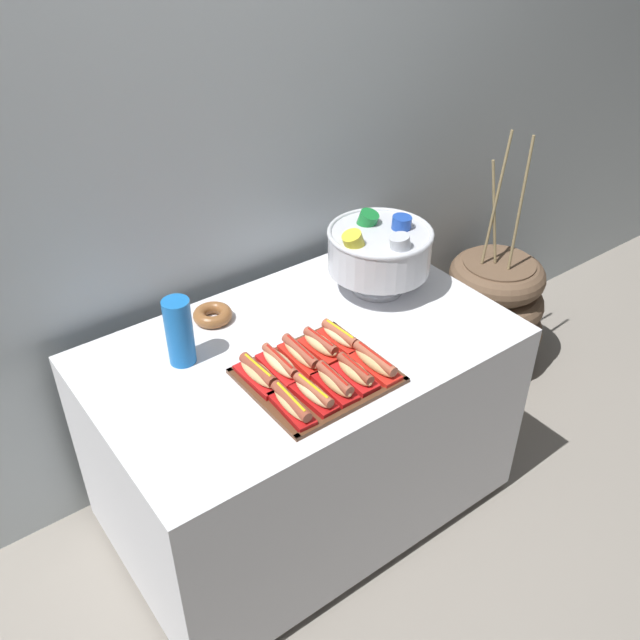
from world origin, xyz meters
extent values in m
plane|color=gray|center=(0.00, 0.00, 0.00)|extent=(10.00, 10.00, 0.00)
cube|color=#B2BCC1|center=(0.00, 0.52, 1.30)|extent=(6.00, 0.10, 2.60)
cube|color=silver|center=(0.00, 0.00, 0.40)|extent=(1.33, 0.81, 0.71)
cylinder|color=black|center=(0.55, -0.29, 0.02)|extent=(0.05, 0.05, 0.04)
cylinder|color=black|center=(-0.55, 0.29, 0.02)|extent=(0.05, 0.05, 0.04)
cylinder|color=black|center=(0.55, 0.29, 0.02)|extent=(0.05, 0.05, 0.04)
cylinder|color=brown|center=(1.18, 0.19, 0.27)|extent=(0.31, 0.31, 0.55)
torus|color=brown|center=(1.18, 0.19, 0.07)|extent=(0.47, 0.47, 0.12)
torus|color=brown|center=(1.18, 0.19, 0.20)|extent=(0.48, 0.48, 0.12)
torus|color=brown|center=(1.18, 0.19, 0.34)|extent=(0.45, 0.45, 0.12)
torus|color=brown|center=(1.18, 0.19, 0.48)|extent=(0.42, 0.42, 0.12)
cylinder|color=#937F56|center=(1.14, 0.23, 0.83)|extent=(0.08, 0.02, 0.57)
cylinder|color=#937F56|center=(1.14, 0.23, 0.77)|extent=(0.05, 0.08, 0.45)
cylinder|color=#937F56|center=(1.18, 0.14, 0.83)|extent=(0.04, 0.03, 0.58)
cube|color=#56331E|center=(-0.06, -0.16, 0.76)|extent=(0.41, 0.36, 0.01)
cube|color=#56331E|center=(-0.06, -0.34, 0.76)|extent=(0.41, 0.02, 0.01)
cube|color=#56331E|center=(-0.06, 0.01, 0.76)|extent=(0.41, 0.02, 0.01)
cube|color=#56331E|center=(-0.26, -0.17, 0.76)|extent=(0.02, 0.36, 0.01)
cube|color=#56331E|center=(0.13, -0.16, 0.76)|extent=(0.02, 0.36, 0.01)
cube|color=#B21414|center=(-0.21, -0.25, 0.77)|extent=(0.06, 0.18, 0.02)
ellipsoid|color=tan|center=(-0.21, -0.25, 0.79)|extent=(0.05, 0.16, 0.04)
cylinder|color=brown|center=(-0.21, -0.25, 0.80)|extent=(0.04, 0.17, 0.03)
cylinder|color=yellow|center=(-0.21, -0.25, 0.82)|extent=(0.01, 0.14, 0.01)
cube|color=#B21414|center=(-0.14, -0.25, 0.77)|extent=(0.06, 0.16, 0.02)
ellipsoid|color=beige|center=(-0.14, -0.25, 0.79)|extent=(0.05, 0.15, 0.04)
cylinder|color=#A8563D|center=(-0.14, -0.25, 0.80)|extent=(0.03, 0.15, 0.03)
cylinder|color=yellow|center=(-0.14, -0.25, 0.82)|extent=(0.01, 0.13, 0.01)
cube|color=#B21414|center=(-0.06, -0.25, 0.77)|extent=(0.07, 0.17, 0.02)
ellipsoid|color=tan|center=(-0.06, -0.25, 0.79)|extent=(0.05, 0.15, 0.04)
cylinder|color=#9E4C38|center=(-0.06, -0.25, 0.81)|extent=(0.04, 0.15, 0.03)
cylinder|color=red|center=(-0.06, -0.25, 0.82)|extent=(0.01, 0.12, 0.01)
cube|color=red|center=(0.01, -0.25, 0.77)|extent=(0.07, 0.16, 0.02)
ellipsoid|color=tan|center=(0.01, -0.25, 0.79)|extent=(0.05, 0.15, 0.04)
cylinder|color=brown|center=(0.01, -0.25, 0.81)|extent=(0.03, 0.14, 0.03)
cylinder|color=red|center=(0.01, -0.25, 0.82)|extent=(0.01, 0.12, 0.01)
cube|color=red|center=(0.09, -0.24, 0.77)|extent=(0.07, 0.18, 0.02)
ellipsoid|color=tan|center=(0.09, -0.24, 0.79)|extent=(0.05, 0.17, 0.04)
cylinder|color=#A8563D|center=(0.09, -0.24, 0.81)|extent=(0.03, 0.17, 0.03)
cylinder|color=red|center=(0.09, -0.24, 0.82)|extent=(0.01, 0.14, 0.01)
cube|color=red|center=(-0.21, -0.08, 0.77)|extent=(0.07, 0.18, 0.02)
ellipsoid|color=tan|center=(-0.21, -0.08, 0.79)|extent=(0.06, 0.16, 0.04)
cylinder|color=brown|center=(-0.21, -0.08, 0.80)|extent=(0.04, 0.15, 0.03)
cylinder|color=yellow|center=(-0.21, -0.08, 0.82)|extent=(0.01, 0.13, 0.01)
cube|color=red|center=(-0.14, -0.08, 0.77)|extent=(0.07, 0.18, 0.02)
ellipsoid|color=beige|center=(-0.14, -0.08, 0.79)|extent=(0.06, 0.16, 0.04)
cylinder|color=#A8563D|center=(-0.14, -0.08, 0.80)|extent=(0.03, 0.16, 0.03)
cylinder|color=red|center=(-0.14, -0.08, 0.82)|extent=(0.01, 0.14, 0.01)
cube|color=red|center=(-0.06, -0.08, 0.77)|extent=(0.06, 0.18, 0.02)
ellipsoid|color=#E0BC7F|center=(-0.06, -0.08, 0.79)|extent=(0.05, 0.17, 0.04)
cylinder|color=#9E4C38|center=(-0.06, -0.08, 0.80)|extent=(0.04, 0.16, 0.03)
cylinder|color=red|center=(-0.06, -0.08, 0.82)|extent=(0.01, 0.14, 0.01)
cube|color=red|center=(0.01, -0.08, 0.77)|extent=(0.07, 0.16, 0.02)
ellipsoid|color=#E0BC7F|center=(0.01, -0.08, 0.79)|extent=(0.06, 0.14, 0.04)
cylinder|color=#9E4C38|center=(0.01, -0.08, 0.81)|extent=(0.04, 0.14, 0.03)
cylinder|color=red|center=(0.01, -0.08, 0.82)|extent=(0.01, 0.12, 0.01)
cube|color=red|center=(0.09, -0.08, 0.77)|extent=(0.07, 0.16, 0.02)
ellipsoid|color=beige|center=(0.09, -0.08, 0.79)|extent=(0.06, 0.15, 0.04)
cylinder|color=#A8563D|center=(0.09, -0.08, 0.80)|extent=(0.04, 0.14, 0.03)
cylinder|color=yellow|center=(0.09, -0.08, 0.82)|extent=(0.02, 0.12, 0.01)
cylinder|color=silver|center=(0.39, 0.10, 0.76)|extent=(0.18, 0.18, 0.02)
cone|color=silver|center=(0.39, 0.10, 0.81)|extent=(0.06, 0.06, 0.07)
cylinder|color=silver|center=(0.39, 0.10, 0.91)|extent=(0.35, 0.35, 0.14)
torus|color=silver|center=(0.39, 0.10, 0.98)|extent=(0.36, 0.36, 0.02)
cylinder|color=#1E47B2|center=(0.47, 0.08, 0.96)|extent=(0.10, 0.10, 0.13)
cylinder|color=#197A33|center=(0.40, 0.18, 0.96)|extent=(0.11, 0.12, 0.14)
cylinder|color=yellow|center=(0.28, 0.09, 0.96)|extent=(0.13, 0.10, 0.15)
cylinder|color=#B7BCC6|center=(0.38, -0.02, 0.96)|extent=(0.10, 0.09, 0.14)
cylinder|color=blue|center=(-0.34, 0.14, 0.82)|extent=(0.08, 0.08, 0.13)
cylinder|color=blue|center=(-0.34, 0.14, 0.84)|extent=(0.08, 0.08, 0.13)
cylinder|color=blue|center=(-0.34, 0.14, 0.86)|extent=(0.08, 0.08, 0.13)
cylinder|color=blue|center=(-0.34, 0.14, 0.89)|extent=(0.08, 0.08, 0.13)
cylinder|color=blue|center=(-0.34, 0.14, 0.91)|extent=(0.08, 0.08, 0.13)
torus|color=brown|center=(-0.16, 0.28, 0.77)|extent=(0.13, 0.13, 0.04)
camera|label=1|loc=(-1.00, -1.44, 2.07)|focal=39.19mm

